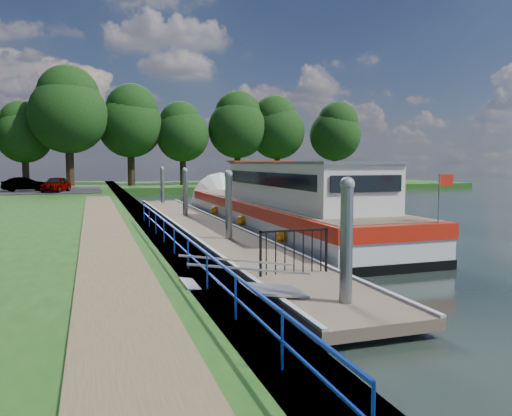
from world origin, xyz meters
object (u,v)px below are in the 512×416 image
object	(u,v)px
car_a	(56,184)
pontoon	(203,229)
barge	(274,207)
car_b	(25,184)

from	to	relation	value
car_a	pontoon	bearing A→B (deg)	-53.68
barge	car_a	xyz separation A→B (m)	(-11.16, 21.36, 0.37)
barge	car_a	world-z (taller)	barge
pontoon	car_a	xyz separation A→B (m)	(-7.57, 21.62, 1.28)
barge	car_b	size ratio (longest dim) A/B	5.96
barge	pontoon	bearing A→B (deg)	-175.98
barge	car_a	distance (m)	24.11
pontoon	car_b	xyz separation A→B (m)	(-10.09, 23.44, 1.24)
pontoon	car_a	size ratio (longest dim) A/B	8.18
car_b	barge	bearing A→B (deg)	-165.85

